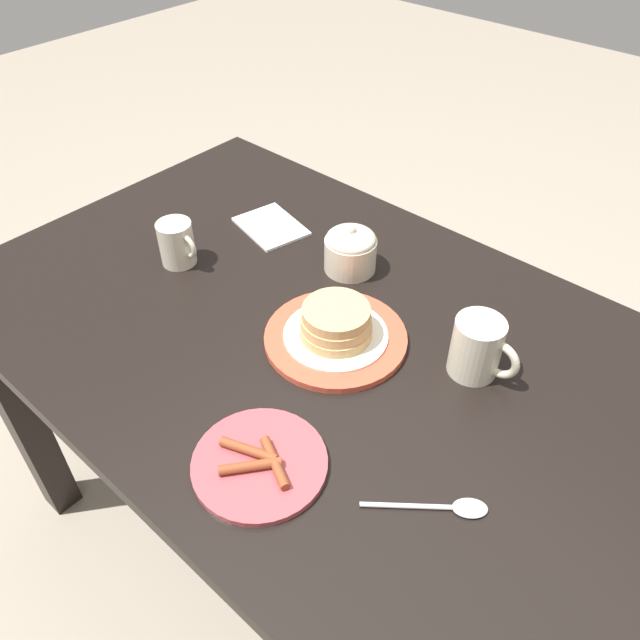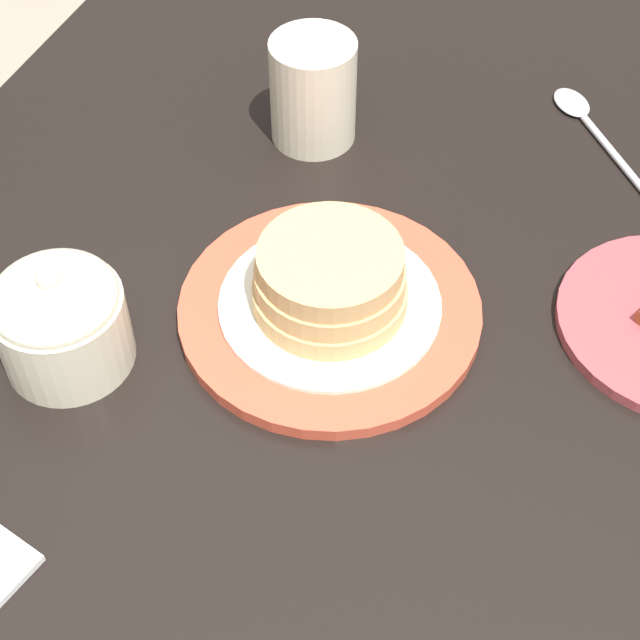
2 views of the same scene
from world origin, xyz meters
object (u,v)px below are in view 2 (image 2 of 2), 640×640
(coffee_mug, at_px, (314,88))
(spoon, at_px, (585,119))
(sugar_bowl, at_px, (60,319))
(pancake_plate, at_px, (333,296))

(coffee_mug, distance_m, spoon, 0.27)
(sugar_bowl, distance_m, spoon, 0.54)
(pancake_plate, relative_size, coffee_mug, 2.12)
(pancake_plate, bearing_deg, spoon, -24.01)
(pancake_plate, bearing_deg, coffee_mug, 24.56)
(pancake_plate, height_order, spoon, pancake_plate)
(coffee_mug, bearing_deg, sugar_bowl, 166.30)
(pancake_plate, xyz_separation_m, coffee_mug, (0.21, 0.10, 0.03))
(sugar_bowl, bearing_deg, coffee_mug, -13.70)
(pancake_plate, height_order, sugar_bowl, sugar_bowl)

